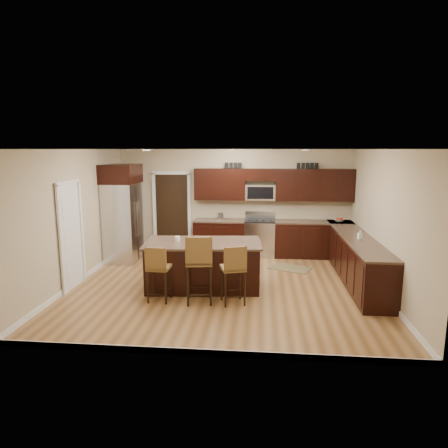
# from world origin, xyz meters

# --- Properties ---
(floor) EXTENTS (6.00, 6.00, 0.00)m
(floor) POSITION_xyz_m (0.00, 0.00, 0.00)
(floor) COLOR olive
(floor) RESTS_ON ground
(ceiling) EXTENTS (6.00, 6.00, 0.00)m
(ceiling) POSITION_xyz_m (0.00, 0.00, 2.70)
(ceiling) COLOR silver
(ceiling) RESTS_ON wall_back
(wall_back) EXTENTS (6.00, 0.00, 6.00)m
(wall_back) POSITION_xyz_m (0.00, 2.75, 1.35)
(wall_back) COLOR tan
(wall_back) RESTS_ON floor
(wall_left) EXTENTS (0.00, 5.50, 5.50)m
(wall_left) POSITION_xyz_m (-3.00, 0.00, 1.35)
(wall_left) COLOR tan
(wall_left) RESTS_ON floor
(wall_right) EXTENTS (0.00, 5.50, 5.50)m
(wall_right) POSITION_xyz_m (3.00, 0.00, 1.35)
(wall_right) COLOR tan
(wall_right) RESTS_ON floor
(base_cabinets) EXTENTS (4.02, 3.96, 0.92)m
(base_cabinets) POSITION_xyz_m (1.90, 1.45, 0.46)
(base_cabinets) COLOR black
(base_cabinets) RESTS_ON floor
(upper_cabinets) EXTENTS (4.00, 0.33, 0.80)m
(upper_cabinets) POSITION_xyz_m (1.04, 2.58, 1.84)
(upper_cabinets) COLOR black
(upper_cabinets) RESTS_ON wall_back
(range) EXTENTS (0.76, 0.64, 1.11)m
(range) POSITION_xyz_m (0.68, 2.45, 0.47)
(range) COLOR silver
(range) RESTS_ON floor
(microwave) EXTENTS (0.76, 0.31, 0.40)m
(microwave) POSITION_xyz_m (0.68, 2.60, 1.62)
(microwave) COLOR silver
(microwave) RESTS_ON upper_cabinets
(doorway) EXTENTS (0.85, 0.03, 2.06)m
(doorway) POSITION_xyz_m (-1.65, 2.73, 1.03)
(doorway) COLOR black
(doorway) RESTS_ON floor
(pantry_door) EXTENTS (0.03, 0.80, 2.04)m
(pantry_door) POSITION_xyz_m (-2.98, -0.30, 1.02)
(pantry_door) COLOR white
(pantry_door) RESTS_ON floor
(letter_decor) EXTENTS (2.20, 0.03, 0.15)m
(letter_decor) POSITION_xyz_m (0.90, 2.58, 2.29)
(letter_decor) COLOR black
(letter_decor) RESTS_ON upper_cabinets
(island) EXTENTS (2.34, 1.36, 0.92)m
(island) POSITION_xyz_m (-0.41, -0.07, 0.43)
(island) COLOR black
(island) RESTS_ON floor
(stool_left) EXTENTS (0.40, 0.40, 1.02)m
(stool_left) POSITION_xyz_m (-1.10, -0.91, 0.64)
(stool_left) COLOR olive
(stool_left) RESTS_ON floor
(stool_mid) EXTENTS (0.52, 0.52, 1.24)m
(stool_mid) POSITION_xyz_m (-0.36, -0.92, 0.77)
(stool_mid) COLOR olive
(stool_mid) RESTS_ON floor
(stool_right) EXTENTS (0.50, 0.50, 1.07)m
(stool_right) POSITION_xyz_m (0.25, -0.91, 0.67)
(stool_right) COLOR olive
(stool_right) RESTS_ON floor
(refrigerator) EXTENTS (0.79, 1.01, 2.35)m
(refrigerator) POSITION_xyz_m (-2.62, 1.65, 1.20)
(refrigerator) COLOR silver
(refrigerator) RESTS_ON floor
(floor_mat) EXTENTS (1.05, 0.91, 0.01)m
(floor_mat) POSITION_xyz_m (1.40, 1.38, 0.01)
(floor_mat) COLOR brown
(floor_mat) RESTS_ON floor
(fruit_bowl) EXTENTS (0.33, 0.33, 0.06)m
(fruit_bowl) POSITION_xyz_m (2.66, 2.45, 0.95)
(fruit_bowl) COLOR silver
(fruit_bowl) RESTS_ON base_cabinets
(soap_bottle) EXTENTS (0.10, 0.10, 0.17)m
(soap_bottle) POSITION_xyz_m (2.70, 0.50, 1.01)
(soap_bottle) COLOR #B2B2B2
(soap_bottle) RESTS_ON base_cabinets
(canister_tall) EXTENTS (0.12, 0.12, 0.19)m
(canister_tall) POSITION_xyz_m (-0.35, 2.45, 1.01)
(canister_tall) COLOR silver
(canister_tall) RESTS_ON base_cabinets
(canister_short) EXTENTS (0.11, 0.11, 0.18)m
(canister_short) POSITION_xyz_m (-0.31, 2.45, 1.01)
(canister_short) COLOR silver
(canister_short) RESTS_ON base_cabinets
(island_jar) EXTENTS (0.10, 0.10, 0.10)m
(island_jar) POSITION_xyz_m (-0.91, -0.07, 0.97)
(island_jar) COLOR white
(island_jar) RESTS_ON island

